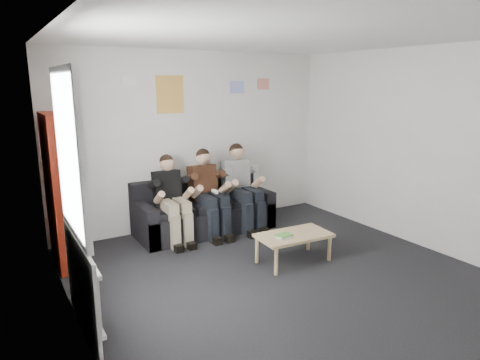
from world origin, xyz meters
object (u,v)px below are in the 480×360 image
at_px(bookshelf, 62,191).
at_px(person_right, 242,188).
at_px(sofa, 204,212).
at_px(person_middle, 209,193).
at_px(coffee_table, 294,237).
at_px(person_left, 172,200).

bearing_deg(bookshelf, person_right, 0.60).
height_order(sofa, person_middle, person_middle).
height_order(coffee_table, person_middle, person_middle).
bearing_deg(coffee_table, person_left, 125.29).
bearing_deg(person_right, bookshelf, -172.19).
distance_m(person_left, person_right, 1.15).
xyz_separation_m(sofa, person_middle, (0.00, -0.19, 0.35)).
distance_m(coffee_table, person_right, 1.49).
xyz_separation_m(bookshelf, person_middle, (2.01, 0.03, -0.31)).
height_order(sofa, bookshelf, bookshelf).
bearing_deg(person_middle, person_right, -1.93).
height_order(person_left, person_middle, person_middle).
distance_m(person_left, person_middle, 0.57).
bearing_deg(bookshelf, person_left, 1.28).
distance_m(coffee_table, person_left, 1.81).
bearing_deg(person_left, person_right, 1.99).
bearing_deg(coffee_table, person_middle, 107.40).
bearing_deg(person_left, person_middle, 1.95).
bearing_deg(person_middle, sofa, 88.23).
bearing_deg(person_middle, person_left, 177.98).
relative_size(bookshelf, coffee_table, 2.03).
xyz_separation_m(coffee_table, person_middle, (-0.46, 1.45, 0.31)).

